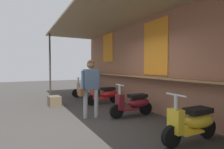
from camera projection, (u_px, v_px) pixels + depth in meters
name	position (u px, v px, depth m)	size (l,w,h in m)	color
ground_plane	(101.00, 122.00, 4.67)	(31.45, 31.45, 0.00)	#383533
market_stall_facade	(154.00, 55.00, 5.43)	(11.23, 2.83, 3.26)	#8C5B44
scooter_cream	(88.00, 89.00, 8.67)	(0.49, 1.40, 0.97)	beige
scooter_red	(105.00, 94.00, 6.90)	(0.46, 1.40, 0.97)	red
scooter_maroon	(134.00, 103.00, 5.17)	(0.47, 1.40, 0.97)	maroon
scooter_yellow	(194.00, 122.00, 3.40)	(0.46, 1.40, 0.97)	gold
shopper_with_handbag	(90.00, 83.00, 4.99)	(0.27, 0.65, 1.66)	#999EA8
merchandise_crate	(54.00, 101.00, 6.50)	(0.51, 0.41, 0.38)	brown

